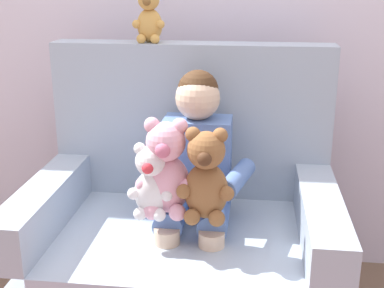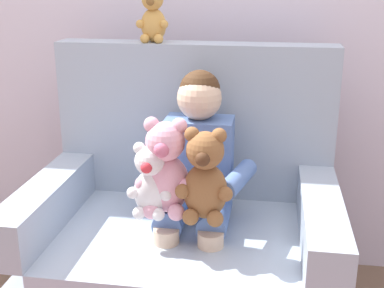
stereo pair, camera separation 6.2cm
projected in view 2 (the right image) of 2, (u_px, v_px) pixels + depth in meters
The scene contains 6 objects.
armchair at pixel (184, 247), 2.06m from camera, with size 1.16×0.84×1.12m.
seated_child at pixel (197, 170), 1.96m from camera, with size 0.45×0.39×0.82m.
plush_white at pixel (150, 182), 1.78m from camera, with size 0.16×0.13×0.27m.
plush_pink at pixel (166, 170), 1.79m from camera, with size 0.21×0.17×0.35m.
plush_brown at pixel (205, 178), 1.74m from camera, with size 0.20×0.16×0.33m.
plush_honey_on_backrest at pixel (153, 16), 2.09m from camera, with size 0.13×0.11×0.22m.
Camera 2 is at (0.32, -1.75, 1.38)m, focal length 48.27 mm.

